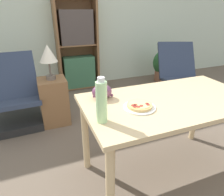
# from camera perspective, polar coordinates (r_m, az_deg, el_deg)

# --- Properties ---
(ground_plane) EXTENTS (14.00, 14.00, 0.00)m
(ground_plane) POSITION_cam_1_polar(r_m,az_deg,el_deg) (2.00, 11.58, -20.73)
(ground_plane) COLOR brown
(wall_back) EXTENTS (8.00, 0.05, 2.60)m
(wall_back) POSITION_cam_1_polar(r_m,az_deg,el_deg) (3.87, -9.34, 22.62)
(wall_back) COLOR silver
(wall_back) RESTS_ON ground_plane
(dining_table) EXTENTS (1.38, 0.75, 0.75)m
(dining_table) POSITION_cam_1_polar(r_m,az_deg,el_deg) (1.68, 15.96, -3.40)
(dining_table) COLOR #D1B27F
(dining_table) RESTS_ON ground_plane
(pizza_on_plate) EXTENTS (0.23, 0.23, 0.04)m
(pizza_on_plate) POSITION_cam_1_polar(r_m,az_deg,el_deg) (1.45, 7.87, -2.29)
(pizza_on_plate) COLOR white
(pizza_on_plate) RESTS_ON dining_table
(grape_bunch) EXTENTS (0.17, 0.13, 0.12)m
(grape_bunch) POSITION_cam_1_polar(r_m,az_deg,el_deg) (1.57, -2.85, 1.82)
(grape_bunch) COLOR #6B3856
(grape_bunch) RESTS_ON dining_table
(drink_bottle) EXTENTS (0.07, 0.07, 0.29)m
(drink_bottle) POSITION_cam_1_polar(r_m,az_deg,el_deg) (1.21, -3.02, -1.04)
(drink_bottle) COLOR #B7EAA3
(drink_bottle) RESTS_ON dining_table
(lounge_chair_near) EXTENTS (0.61, 0.78, 0.88)m
(lounge_chair_near) POSITION_cam_1_polar(r_m,az_deg,el_deg) (2.82, -25.60, -1.50)
(lounge_chair_near) COLOR black
(lounge_chair_near) RESTS_ON ground_plane
(lounge_chair_far) EXTENTS (0.79, 0.92, 0.88)m
(lounge_chair_far) POSITION_cam_1_polar(r_m,az_deg,el_deg) (3.48, 18.15, 4.44)
(lounge_chair_far) COLOR black
(lounge_chair_far) RESTS_ON ground_plane
(bookshelf) EXTENTS (0.72, 0.32, 1.61)m
(bookshelf) POSITION_cam_1_polar(r_m,az_deg,el_deg) (3.72, -9.83, 13.72)
(bookshelf) COLOR brown
(bookshelf) RESTS_ON ground_plane
(side_table) EXTENTS (0.34, 0.34, 0.60)m
(side_table) POSITION_cam_1_polar(r_m,az_deg,el_deg) (2.68, -16.18, -0.92)
(side_table) COLOR brown
(side_table) RESTS_ON ground_plane
(table_lamp) EXTENTS (0.21, 0.21, 0.42)m
(table_lamp) POSITION_cam_1_polar(r_m,az_deg,el_deg) (2.49, -17.81, 11.63)
(table_lamp) COLOR #665B51
(table_lamp) RESTS_ON side_table
(potted_plant_floor) EXTENTS (0.42, 0.36, 0.63)m
(potted_plant_floor) POSITION_cam_1_polar(r_m,az_deg,el_deg) (4.26, 14.31, 9.10)
(potted_plant_floor) COLOR #8E5B42
(potted_plant_floor) RESTS_ON ground_plane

